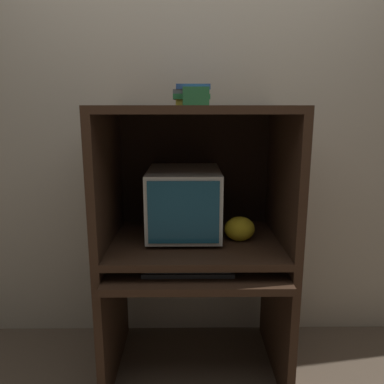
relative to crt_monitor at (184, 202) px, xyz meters
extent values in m
cube|color=#B2A893|center=(0.06, 0.34, 0.35)|extent=(6.00, 0.06, 2.60)
cube|color=#382316|center=(-0.39, -0.06, -0.61)|extent=(0.04, 0.68, 0.67)
cube|color=#382316|center=(0.51, -0.06, -0.61)|extent=(0.04, 0.68, 0.67)
cube|color=#382316|center=(0.06, -0.26, -0.30)|extent=(0.87, 0.38, 0.04)
cube|color=#382316|center=(-0.39, -0.06, -0.23)|extent=(0.04, 0.68, 0.09)
cube|color=#382316|center=(0.51, -0.06, -0.23)|extent=(0.04, 0.68, 0.09)
cube|color=#382316|center=(0.06, -0.06, -0.21)|extent=(0.87, 0.68, 0.04)
cube|color=#382316|center=(-0.39, -0.06, 0.16)|extent=(0.04, 0.68, 0.69)
cube|color=#382316|center=(0.51, -0.06, 0.16)|extent=(0.04, 0.68, 0.69)
cube|color=#382316|center=(0.06, -0.06, 0.48)|extent=(0.87, 0.68, 0.04)
cube|color=black|center=(0.06, 0.26, 0.16)|extent=(0.87, 0.01, 0.69)
cylinder|color=beige|center=(0.00, 0.00, -0.18)|extent=(0.21, 0.21, 0.02)
cube|color=beige|center=(0.00, 0.00, 0.00)|extent=(0.38, 0.46, 0.34)
cube|color=navy|center=(0.00, -0.23, 0.00)|extent=(0.34, 0.01, 0.31)
cube|color=#2D2D30|center=(0.02, -0.27, -0.27)|extent=(0.43, 0.14, 0.02)
cube|color=#474749|center=(0.02, -0.27, -0.26)|extent=(0.40, 0.11, 0.01)
ellipsoid|color=#28282B|center=(0.30, -0.27, -0.27)|extent=(0.06, 0.04, 0.03)
ellipsoid|color=gold|center=(0.29, -0.09, -0.12)|extent=(0.16, 0.12, 0.13)
cube|color=gold|center=(0.04, 0.03, 0.52)|extent=(0.16, 0.14, 0.03)
cube|color=#236638|center=(0.04, 0.02, 0.54)|extent=(0.18, 0.14, 0.03)
cube|color=#4C4C51|center=(0.04, 0.02, 0.57)|extent=(0.18, 0.12, 0.02)
cube|color=navy|center=(0.05, 0.03, 0.59)|extent=(0.17, 0.14, 0.03)
cube|color=#236638|center=(0.06, -0.08, 0.54)|extent=(0.13, 0.11, 0.09)
camera|label=1|loc=(0.02, -1.94, 0.49)|focal=35.00mm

